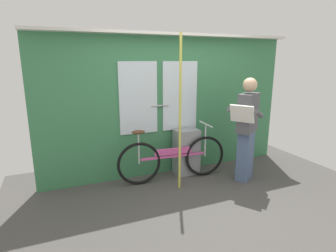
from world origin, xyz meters
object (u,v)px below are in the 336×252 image
bicycle_near_door (173,158)px  handrail_pole (180,115)px  trash_bin_by_wall (186,152)px  passenger_reading_newspaper (247,128)px

bicycle_near_door → handrail_pole: (-0.02, -0.29, 0.74)m
trash_bin_by_wall → handrail_pole: 0.92m
handrail_pole → trash_bin_by_wall: bearing=53.4°
bicycle_near_door → passenger_reading_newspaper: 1.23m
bicycle_near_door → passenger_reading_newspaper: size_ratio=1.09×
passenger_reading_newspaper → trash_bin_by_wall: 1.04m
bicycle_near_door → trash_bin_by_wall: (0.32, 0.16, 0.02)m
bicycle_near_door → passenger_reading_newspaper: (1.05, -0.41, 0.48)m
passenger_reading_newspaper → trash_bin_by_wall: size_ratio=2.13×
trash_bin_by_wall → handrail_pole: handrail_pole is taller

